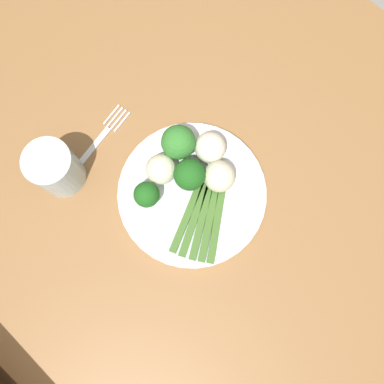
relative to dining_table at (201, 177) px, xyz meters
name	(u,v)px	position (x,y,z in m)	size (l,w,h in m)	color
ground_plane	(197,223)	(0.00, 0.00, -0.65)	(6.00, 6.00, 0.02)	gray
dining_table	(201,177)	(0.00, 0.00, 0.00)	(1.49, 0.92, 0.73)	olive
plate	(192,194)	(0.02, -0.05, 0.10)	(0.25, 0.25, 0.01)	white
asparagus_bundle	(201,221)	(0.07, -0.08, 0.11)	(0.11, 0.14, 0.01)	#3D6626
broccoli_outer_edge	(147,195)	(-0.02, -0.11, 0.14)	(0.04, 0.04, 0.05)	#4C7F2B
broccoli_back_right	(190,175)	(0.01, -0.04, 0.14)	(0.05, 0.05, 0.06)	#4C7F2B
broccoli_front	(178,142)	(-0.04, -0.01, 0.15)	(0.06, 0.06, 0.07)	#609E3D
cauliflower_right	(219,176)	(0.04, -0.01, 0.13)	(0.05, 0.05, 0.05)	beige
cauliflower_front_left	(161,169)	(-0.04, -0.06, 0.13)	(0.05, 0.05, 0.05)	beige
cauliflower_back	(212,149)	(0.00, 0.02, 0.13)	(0.05, 0.05, 0.05)	silver
fork	(97,143)	(-0.16, -0.10, 0.09)	(0.03, 0.17, 0.00)	silver
water_glass	(55,169)	(-0.16, -0.18, 0.14)	(0.08, 0.08, 0.09)	silver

